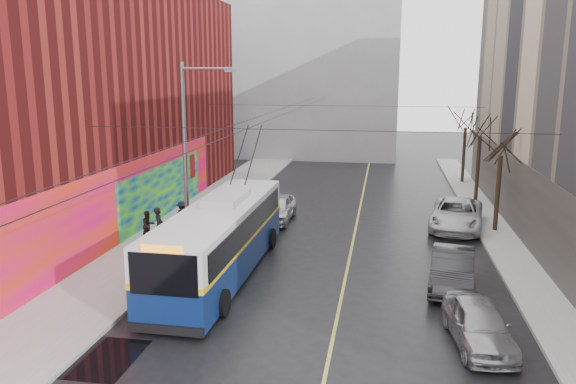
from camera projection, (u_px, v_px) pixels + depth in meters
name	position (u px, v px, depth m)	size (l,w,h in m)	color
ground	(276.00, 366.00, 16.62)	(140.00, 140.00, 0.00)	black
sidewalk_left	(171.00, 236.00, 29.52)	(4.00, 60.00, 0.15)	gray
sidewalk_right	(510.00, 254.00, 26.66)	(2.00, 60.00, 0.15)	gray
lane_line	(354.00, 236.00, 29.86)	(0.12, 50.00, 0.01)	#BFB74C
building_left	(43.00, 100.00, 31.34)	(12.11, 36.00, 14.00)	#601313
building_far	(302.00, 68.00, 59.10)	(20.50, 12.10, 18.00)	gray
streetlight_pole	(188.00, 152.00, 26.28)	(2.65, 0.60, 9.00)	slate
catenary_wires	(282.00, 116.00, 29.98)	(18.00, 60.00, 0.22)	black
tree_near	(502.00, 141.00, 29.49)	(3.20, 3.20, 6.40)	black
tree_mid	(481.00, 124.00, 36.18)	(3.20, 3.20, 6.68)	black
tree_far	(466.00, 118.00, 42.95)	(3.20, 3.20, 6.57)	black
puddle	(94.00, 357.00, 17.10)	(2.64, 2.68, 0.01)	black
pigeons_flying	(286.00, 105.00, 24.43)	(3.83, 2.30, 1.93)	slate
trolleybus	(221.00, 238.00, 23.76)	(3.03, 12.47, 5.88)	#0A1C4D
parked_car_a	(479.00, 324.00, 17.78)	(1.67, 4.15, 1.41)	#9E9DA2
parked_car_b	(452.00, 269.00, 22.55)	(1.63, 4.68, 1.54)	#252527
parked_car_c	(457.00, 214.00, 31.11)	(2.68, 5.82, 1.62)	#BEBEC0
following_car	(277.00, 208.00, 32.78)	(1.84, 4.58, 1.56)	#BCBCC1
pedestrian_a	(159.00, 226.00, 27.70)	(0.69, 0.45, 1.88)	black
pedestrian_b	(148.00, 226.00, 28.43)	(0.74, 0.58, 1.53)	black
pedestrian_c	(182.00, 216.00, 30.24)	(1.04, 0.60, 1.61)	black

